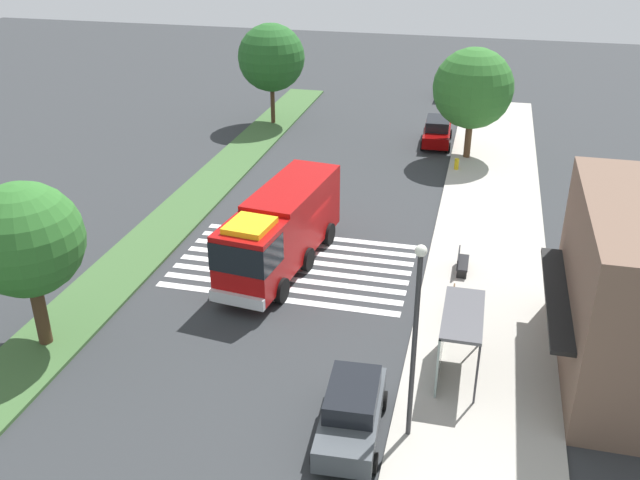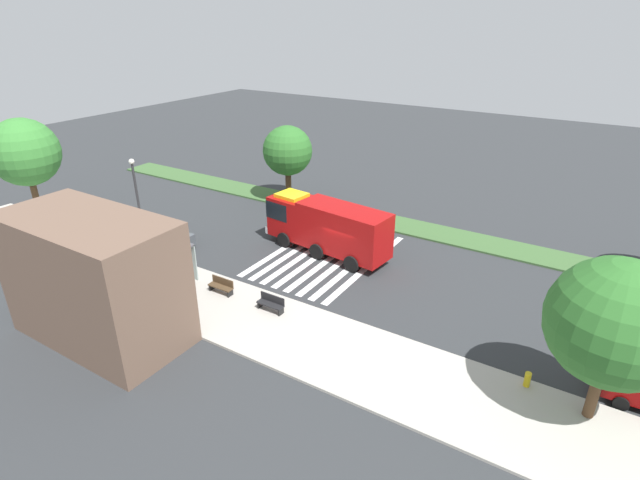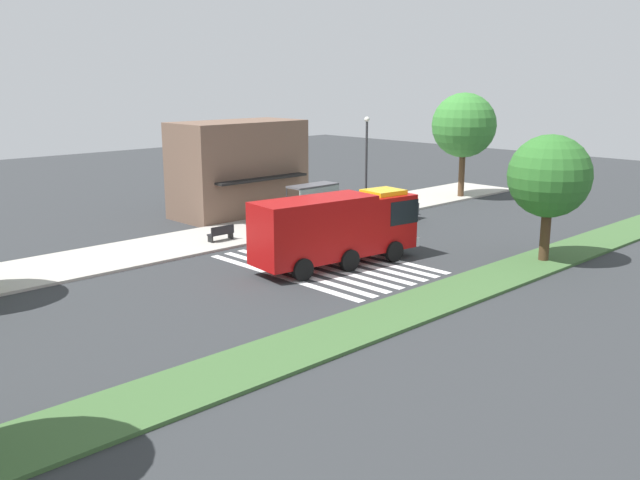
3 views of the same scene
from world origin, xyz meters
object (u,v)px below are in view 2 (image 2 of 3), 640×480
street_lamp (138,201)px  median_tree_west (288,151)px  sidewalk_tree_far_west (615,323)px  parked_car_east (163,235)px  bench_near_shelter (221,286)px  fire_truck (324,224)px  sidewalk_tree_center (24,153)px  bus_stop_shelter (171,250)px  fire_hydrant (527,379)px  bench_west_of_shelter (271,303)px

street_lamp → median_tree_west: bearing=-97.3°
sidewalk_tree_far_west → street_lamp: bearing=-0.8°
parked_car_east → bench_near_shelter: parked_car_east is taller
fire_truck → sidewalk_tree_center: (21.57, 7.60, 3.70)m
bus_stop_shelter → sidewalk_tree_far_west: bearing=-178.5°
bench_near_shelter → median_tree_west: size_ratio=0.25×
bus_stop_shelter → sidewalk_tree_far_west: sidewalk_tree_far_west is taller
bus_stop_shelter → fire_hydrant: size_ratio=5.00×
fire_truck → bench_near_shelter: bearing=82.6°
parked_car_east → bench_near_shelter: bearing=157.5°
street_lamp → parked_car_east: bearing=-81.9°
bus_stop_shelter → fire_hydrant: 21.10m
fire_truck → fire_hydrant: size_ratio=13.67×
fire_hydrant → median_tree_west: bearing=-31.7°
bench_near_shelter → sidewalk_tree_center: (19.47, -0.58, 5.17)m
bench_west_of_shelter → street_lamp: size_ratio=0.24×
bench_near_shelter → street_lamp: bearing=-7.2°
bench_west_of_shelter → sidewalk_tree_center: sidewalk_tree_center is taller
median_tree_west → bus_stop_shelter: bearing=97.1°
bench_west_of_shelter → street_lamp: 11.96m
parked_car_east → sidewalk_tree_far_west: bearing=172.1°
street_lamp → fire_hydrant: (-24.74, -0.10, -3.60)m
parked_car_east → sidewalk_tree_far_west: 27.86m
fire_hydrant → bench_near_shelter: bearing=3.6°
fire_hydrant → fire_truck: bearing=-25.4°
sidewalk_tree_far_west → parked_car_east: bearing=-4.6°
sidewalk_tree_center → sidewalk_tree_far_west: bearing=180.0°
fire_truck → bus_stop_shelter: (6.10, 8.19, -0.17)m
bench_west_of_shelter → sidewalk_tree_center: (23.14, -0.58, 5.17)m
bench_near_shelter → bench_west_of_shelter: 3.67m
sidewalk_tree_center → fire_hydrant: (-36.49, -0.50, -5.27)m
bench_near_shelter → sidewalk_tree_center: sidewalk_tree_center is taller
street_lamp → median_tree_west: street_lamp is taller
median_tree_west → bench_west_of_shelter: bearing=122.1°
bus_stop_shelter → bench_near_shelter: 4.20m
sidewalk_tree_far_west → median_tree_west: (25.43, -14.66, -0.16)m
fire_truck → median_tree_west: bearing=-34.5°
bus_stop_shelter → median_tree_west: (1.89, -15.26, 2.63)m
sidewalk_tree_center → bus_stop_shelter: bearing=177.8°
sidewalk_tree_center → street_lamp: bearing=-178.1°
parked_car_east → sidewalk_tree_center: sidewalk_tree_center is taller
parked_car_east → bench_west_of_shelter: size_ratio=2.86×
fire_hydrant → sidewalk_tree_far_west: bearing=168.8°
median_tree_west → bench_near_shelter: bearing=111.1°
bench_west_of_shelter → median_tree_west: size_ratio=0.25×
parked_car_east → street_lamp: street_lamp is taller
parked_car_east → street_lamp: size_ratio=0.68×
fire_truck → bench_near_shelter: 8.57m
parked_car_east → bus_stop_shelter: 4.96m
bus_stop_shelter → bench_west_of_shelter: 7.78m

